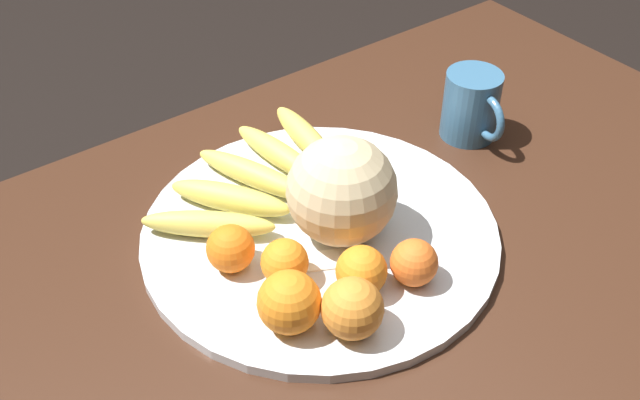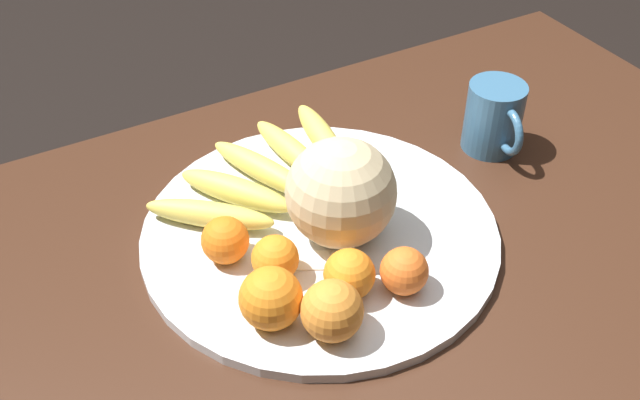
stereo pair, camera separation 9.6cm
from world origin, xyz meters
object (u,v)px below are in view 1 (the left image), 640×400
fruit_bowl (320,233)px  orange_mid_center (289,302)px  orange_back_left (414,263)px  melon (341,191)px  orange_front_right (352,308)px  ceramic_mug (472,106)px  banana_bunch (257,177)px  orange_back_right (231,249)px  orange_top_small (285,262)px  orange_front_left (361,271)px  kitchen_table (354,305)px  produce_tag (329,258)px

fruit_bowl → orange_mid_center: 0.17m
orange_back_left → melon: bearing=99.3°
melon → orange_mid_center: (-0.14, -0.09, -0.03)m
melon → orange_front_right: size_ratio=1.97×
melon → ceramic_mug: (0.31, 0.07, -0.03)m
banana_bunch → orange_front_right: orange_front_right is taller
banana_bunch → orange_back_right: size_ratio=5.31×
orange_mid_center → orange_top_small: size_ratio=1.26×
orange_front_left → orange_back_right: bearing=129.7°
melon → orange_front_left: melon is taller
melon → kitchen_table: bearing=-87.9°
kitchen_table → orange_back_right: size_ratio=22.95×
melon → orange_front_left: (-0.04, -0.09, -0.04)m
fruit_bowl → ceramic_mug: ceramic_mug is taller
orange_mid_center → melon: bearing=32.2°
melon → orange_back_left: melon is taller
fruit_bowl → ceramic_mug: bearing=9.0°
kitchen_table → orange_front_left: size_ratio=22.23×
melon → orange_front_right: 0.17m
kitchen_table → orange_top_small: orange_top_small is taller
orange_mid_center → ceramic_mug: ceramic_mug is taller
melon → orange_front_left: bearing=-113.6°
kitchen_table → banana_bunch: banana_bunch is taller
orange_front_right → ceramic_mug: ceramic_mug is taller
orange_front_right → orange_mid_center: (-0.05, 0.05, 0.00)m
melon → orange_mid_center: size_ratio=1.91×
orange_front_left → orange_back_right: 0.16m
banana_bunch → orange_top_small: size_ratio=5.47×
orange_front_right → orange_back_right: size_ratio=1.19×
banana_bunch → orange_back_left: size_ratio=5.47×
fruit_bowl → banana_bunch: banana_bunch is taller
melon → orange_back_right: (-0.15, 0.03, -0.04)m
melon → orange_back_left: (0.02, -0.12, -0.04)m
melon → orange_top_small: melon is taller
orange_front_right → ceramic_mug: 0.45m
banana_bunch → orange_front_left: bearing=157.1°
melon → orange_front_left: size_ratio=2.27×
melon → banana_bunch: 0.16m
orange_top_small → orange_front_left: bearing=-46.6°
kitchen_table → fruit_bowl: (-0.02, 0.06, 0.10)m
melon → orange_front_right: bearing=-123.0°
banana_bunch → produce_tag: size_ratio=3.17×
kitchen_table → orange_mid_center: orange_mid_center is taller
orange_front_right → orange_front_left: bearing=42.0°
orange_back_right → fruit_bowl: bearing=-4.1°
orange_front_right → ceramic_mug: bearing=27.8°
orange_front_right → banana_bunch: bearing=79.2°
orange_front_right → ceramic_mug: size_ratio=0.57×
kitchen_table → orange_front_left: bearing=-124.9°
orange_mid_center → orange_top_small: bearing=60.0°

